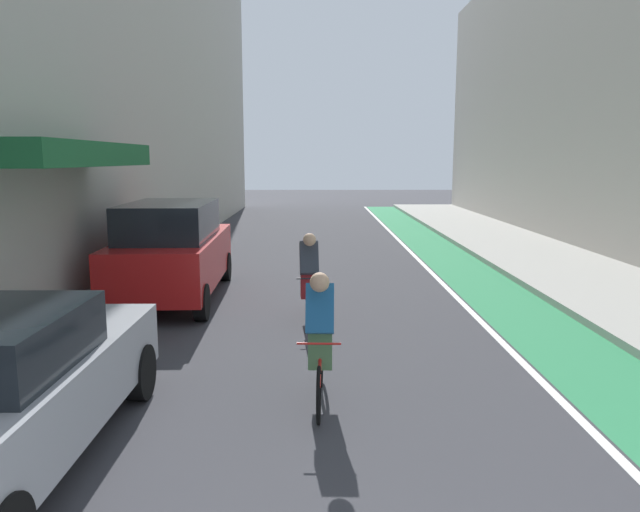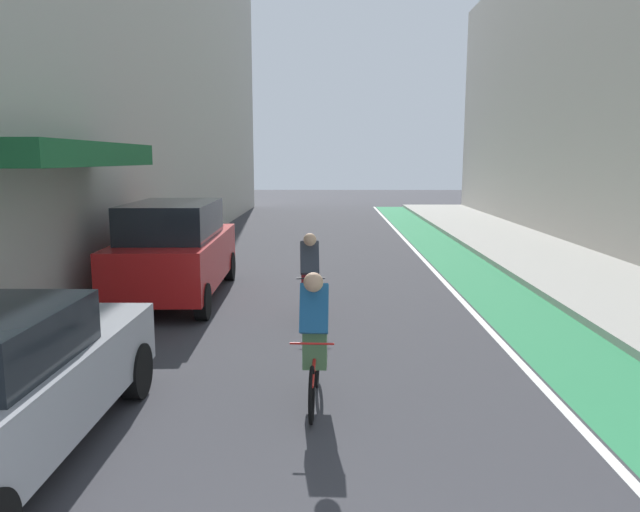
{
  "view_description": "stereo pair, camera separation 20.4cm",
  "coord_description": "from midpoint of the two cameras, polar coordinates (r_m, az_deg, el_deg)",
  "views": [
    {
      "loc": [
        -0.32,
        -1.47,
        2.83
      ],
      "look_at": [
        -0.26,
        8.26,
        1.24
      ],
      "focal_mm": 33.51,
      "sensor_mm": 36.0,
      "label": 1
    },
    {
      "loc": [
        -0.12,
        -1.47,
        2.83
      ],
      "look_at": [
        -0.26,
        8.26,
        1.24
      ],
      "focal_mm": 33.51,
      "sensor_mm": 36.0,
      "label": 2
    }
  ],
  "objects": [
    {
      "name": "cyclist_mid",
      "position": [
        10.44,
        -1.62,
        -1.94
      ],
      "size": [
        0.48,
        1.66,
        1.58
      ],
      "color": "black",
      "rests_on": "ground"
    },
    {
      "name": "lane_divider_stripe",
      "position": [
        18.01,
        8.6,
        0.12
      ],
      "size": [
        0.12,
        36.18,
        0.0
      ],
      "primitive_type": "cube",
      "color": "white",
      "rests_on": "ground"
    },
    {
      "name": "ground_plane",
      "position": [
        15.82,
        0.45,
        -1.05
      ],
      "size": [
        79.6,
        79.6,
        0.0
      ],
      "primitive_type": "plane",
      "color": "#38383D"
    },
    {
      "name": "bike_lane_paint",
      "position": [
        18.17,
        11.4,
        0.12
      ],
      "size": [
        1.6,
        36.18,
        0.0
      ],
      "primitive_type": "cube",
      "color": "#2D8451",
      "rests_on": "ground"
    },
    {
      "name": "building_facade_right",
      "position": [
        21.78,
        25.6,
        15.44
      ],
      "size": [
        2.4,
        32.18,
        11.01
      ],
      "primitive_type": "cube",
      "color": "#B2ADA3",
      "rests_on": "ground"
    },
    {
      "name": "cyclist_lead",
      "position": [
        6.94,
        -0.85,
        -7.71
      ],
      "size": [
        0.48,
        1.68,
        1.59
      ],
      "color": "black",
      "rests_on": "ground"
    },
    {
      "name": "sidewalk_right",
      "position": [
        18.84,
        19.01,
        0.33
      ],
      "size": [
        3.49,
        36.18,
        0.14
      ],
      "primitive_type": "cube",
      "color": "#A8A59E",
      "rests_on": "ground"
    },
    {
      "name": "parked_suv_red",
      "position": [
        12.45,
        -14.34,
        0.59
      ],
      "size": [
        1.99,
        4.69,
        1.98
      ],
      "color": "red",
      "rests_on": "ground"
    }
  ]
}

